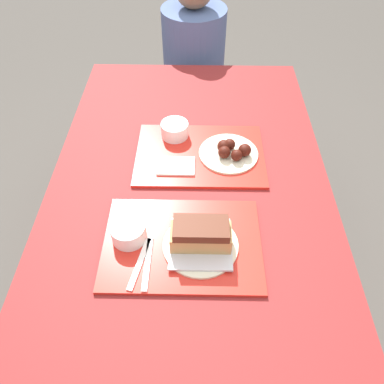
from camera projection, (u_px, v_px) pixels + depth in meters
ground_plane at (190, 299)px, 1.77m from camera, size 12.00×12.00×0.00m
picnic_table at (189, 212)px, 1.29m from camera, size 0.95×1.66×0.74m
picnic_bench_far at (194, 106)px, 2.21m from camera, size 0.90×0.28×0.42m
tray_near at (182, 243)px, 1.09m from camera, size 0.46×0.33×0.01m
tray_far at (200, 155)px, 1.34m from camera, size 0.46×0.33×0.01m
bowl_coleslaw_near at (128, 231)px, 1.07m from camera, size 0.10×0.10×0.06m
brisket_sandwich_plate at (201, 238)px, 1.05m from camera, size 0.22×0.22×0.10m
plastic_fork_near at (140, 263)px, 1.03m from camera, size 0.05×0.17×0.00m
plastic_knife_near at (147, 263)px, 1.03m from camera, size 0.02×0.17×0.00m
condiment_packet at (183, 222)px, 1.13m from camera, size 0.04×0.03×0.01m
bowl_coleslaw_far at (175, 129)px, 1.39m from camera, size 0.10×0.10×0.06m
wings_plate_far at (230, 151)px, 1.32m from camera, size 0.21×0.21×0.05m
napkin_far at (176, 166)px, 1.29m from camera, size 0.13×0.09×0.01m
person_seated_across at (193, 50)px, 1.95m from camera, size 0.32×0.32×0.68m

